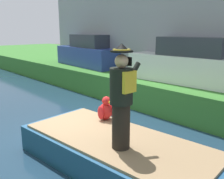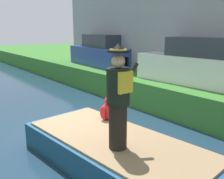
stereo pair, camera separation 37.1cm
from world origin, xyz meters
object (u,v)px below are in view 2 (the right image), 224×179
(person_pirate, at_px, (118,98))
(parked_car_white, at_px, (201,64))
(parrot_plush, at_px, (108,110))
(boat, at_px, (116,152))
(parked_car_blue, at_px, (104,52))

(person_pirate, relative_size, parked_car_white, 0.45)
(parrot_plush, relative_size, parked_car_white, 0.14)
(person_pirate, relative_size, parrot_plush, 3.25)
(boat, bearing_deg, parked_car_blue, 55.28)
(parked_car_white, distance_m, parked_car_blue, 5.39)
(parked_car_blue, bearing_deg, parrot_plush, -125.64)
(boat, xyz_separation_m, person_pirate, (-0.23, -0.35, 1.23))
(parked_car_white, bearing_deg, parrot_plush, -176.91)
(parked_car_white, bearing_deg, boat, -165.84)
(boat, bearing_deg, person_pirate, -123.26)
(parrot_plush, distance_m, parked_car_white, 4.09)
(parrot_plush, height_order, parked_car_white, parked_car_white)
(boat, height_order, parked_car_blue, parked_car_blue)
(person_pirate, distance_m, parked_car_white, 4.98)
(boat, relative_size, parrot_plush, 7.63)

